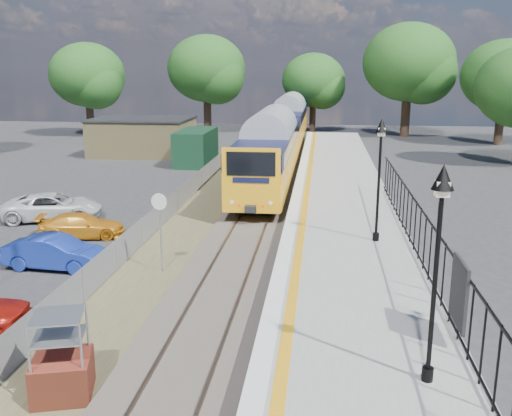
% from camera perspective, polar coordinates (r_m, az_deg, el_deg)
% --- Properties ---
extents(ground, '(120.00, 120.00, 0.00)m').
position_cam_1_polar(ground, '(17.06, -4.83, -11.47)').
color(ground, '#2D2D30').
rests_on(ground, ground).
extents(track_bed, '(5.90, 80.00, 0.29)m').
position_cam_1_polar(track_bed, '(26.04, -1.68, -2.16)').
color(track_bed, '#473F38').
rests_on(track_bed, ground).
extents(platform, '(5.00, 70.00, 0.90)m').
position_cam_1_polar(platform, '(24.10, 8.81, -2.76)').
color(platform, gray).
rests_on(platform, ground).
extents(platform_edge, '(0.90, 70.00, 0.01)m').
position_cam_1_polar(platform_edge, '(23.98, 3.92, -1.58)').
color(platform_edge, silver).
rests_on(platform_edge, platform).
extents(victorian_lamp_south, '(0.44, 0.44, 4.60)m').
position_cam_1_polar(victorian_lamp_south, '(11.72, 17.88, -1.60)').
color(victorian_lamp_south, black).
rests_on(victorian_lamp_south, platform).
extents(victorian_lamp_north, '(0.44, 0.44, 4.60)m').
position_cam_1_polar(victorian_lamp_north, '(21.41, 12.33, 5.54)').
color(victorian_lamp_north, black).
rests_on(victorian_lamp_north, platform).
extents(palisade_fence, '(0.12, 26.00, 2.00)m').
position_cam_1_polar(palisade_fence, '(18.48, 16.89, -3.90)').
color(palisade_fence, black).
rests_on(palisade_fence, platform).
extents(wire_fence, '(0.06, 52.00, 1.20)m').
position_cam_1_polar(wire_fence, '(28.86, -8.36, 0.34)').
color(wire_fence, '#999EA3').
rests_on(wire_fence, ground).
extents(outbuilding, '(10.80, 10.10, 3.12)m').
position_cam_1_polar(outbuilding, '(48.73, -10.30, 6.88)').
color(outbuilding, '#9F8E59').
rests_on(outbuilding, ground).
extents(tree_line, '(56.80, 43.80, 11.88)m').
position_cam_1_polar(tree_line, '(57.12, 4.97, 13.17)').
color(tree_line, '#332319').
rests_on(tree_line, ground).
extents(train, '(2.82, 40.83, 3.51)m').
position_cam_1_polar(train, '(46.17, 2.67, 7.73)').
color(train, orange).
rests_on(train, ground).
extents(brick_plinth, '(1.56, 1.56, 2.04)m').
position_cam_1_polar(brick_plinth, '(13.87, -18.92, -13.99)').
color(brick_plinth, brown).
rests_on(brick_plinth, ground).
extents(speed_sign, '(0.60, 0.15, 2.98)m').
position_cam_1_polar(speed_sign, '(20.59, -9.59, -1.07)').
color(speed_sign, '#999EA3').
rests_on(speed_sign, ground).
extents(car_blue, '(3.88, 1.61, 1.25)m').
position_cam_1_polar(car_blue, '(22.44, -19.44, -4.21)').
color(car_blue, '#19319A').
rests_on(car_blue, ground).
extents(car_yellow, '(3.93, 2.26, 1.07)m').
position_cam_1_polar(car_yellow, '(26.13, -17.03, -1.71)').
color(car_yellow, orange).
rests_on(car_yellow, ground).
extents(car_white, '(5.14, 3.45, 1.31)m').
position_cam_1_polar(car_white, '(29.64, -19.69, 0.13)').
color(car_white, silver).
rests_on(car_white, ground).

